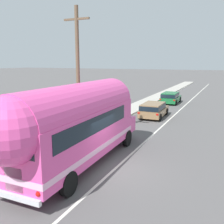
{
  "coord_description": "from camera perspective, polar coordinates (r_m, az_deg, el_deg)",
  "views": [
    {
      "loc": [
        4.82,
        -10.46,
        5.17
      ],
      "look_at": [
        -1.58,
        3.05,
        2.16
      ],
      "focal_mm": 40.58,
      "sensor_mm": 36.0,
      "label": 1
    }
  ],
  "objects": [
    {
      "name": "lane_markings",
      "position": [
        23.95,
        8.94,
        -1.2
      ],
      "size": [
        3.82,
        80.0,
        0.01
      ],
      "color": "silver",
      "rests_on": "ground"
    },
    {
      "name": "sidewalk_slab",
      "position": [
        23.18,
        0.15,
        -1.3
      ],
      "size": [
        2.23,
        90.0,
        0.15
      ],
      "primitive_type": "cube",
      "color": "#ADA89E",
      "rests_on": "ground"
    },
    {
      "name": "utility_pole",
      "position": [
        16.48,
        -7.69,
        8.7
      ],
      "size": [
        1.8,
        0.24,
        8.5
      ],
      "color": "brown",
      "rests_on": "ground"
    },
    {
      "name": "ground_plane",
      "position": [
        12.62,
        0.57,
        -12.78
      ],
      "size": [
        300.0,
        300.0,
        0.0
      ],
      "primitive_type": "plane",
      "color": "#565454"
    },
    {
      "name": "car_lead",
      "position": [
        23.85,
        9.32,
        0.66
      ],
      "size": [
        2.11,
        4.28,
        1.37
      ],
      "color": "olive",
      "rests_on": "ground"
    },
    {
      "name": "painted_bus",
      "position": [
        12.12,
        -8.7,
        -2.4
      ],
      "size": [
        2.8,
        11.03,
        4.12
      ],
      "color": "#EA4C9E",
      "rests_on": "ground"
    },
    {
      "name": "car_second",
      "position": [
        32.26,
        13.05,
        3.28
      ],
      "size": [
        2.05,
        4.26,
        1.37
      ],
      "color": "#196633",
      "rests_on": "ground"
    }
  ]
}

